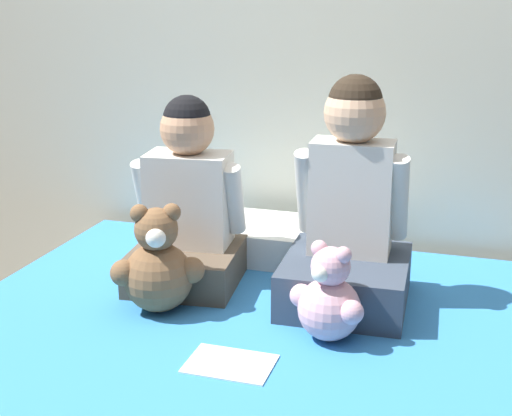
{
  "coord_description": "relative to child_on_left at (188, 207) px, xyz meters",
  "views": [
    {
      "loc": [
        0.58,
        -1.44,
        1.24
      ],
      "look_at": [
        0.0,
        0.41,
        0.65
      ],
      "focal_mm": 50.0,
      "sensor_mm": 36.0,
      "label": 1
    }
  ],
  "objects": [
    {
      "name": "teddy_bear_held_by_left_child",
      "position": [
        0.0,
        -0.24,
        -0.11
      ],
      "size": [
        0.25,
        0.2,
        0.31
      ],
      "rotation": [
        0.0,
        0.0,
        0.41
      ],
      "color": "brown",
      "rests_on": "bed"
    },
    {
      "name": "child_on_right",
      "position": [
        0.5,
        0.0,
        0.01
      ],
      "size": [
        0.37,
        0.4,
        0.66
      ],
      "rotation": [
        0.0,
        0.0,
        0.04
      ],
      "color": "#384251",
      "rests_on": "bed"
    },
    {
      "name": "sign_card",
      "position": [
        0.3,
        -0.47,
        -0.24
      ],
      "size": [
        0.21,
        0.15,
        0.0
      ],
      "color": "white",
      "rests_on": "bed"
    },
    {
      "name": "child_on_left",
      "position": [
        0.0,
        0.0,
        0.0
      ],
      "size": [
        0.36,
        0.36,
        0.58
      ],
      "rotation": [
        0.0,
        0.0,
        0.11
      ],
      "color": "brown",
      "rests_on": "bed"
    },
    {
      "name": "pillow_at_headboard",
      "position": [
        0.24,
        0.29,
        -0.18
      ],
      "size": [
        0.59,
        0.32,
        0.11
      ],
      "color": "white",
      "rests_on": "bed"
    },
    {
      "name": "teddy_bear_held_by_right_child",
      "position": [
        0.5,
        -0.27,
        -0.13
      ],
      "size": [
        0.21,
        0.17,
        0.26
      ],
      "rotation": [
        0.0,
        0.0,
        -0.41
      ],
      "color": "#DBA3B2",
      "rests_on": "bed"
    }
  ]
}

